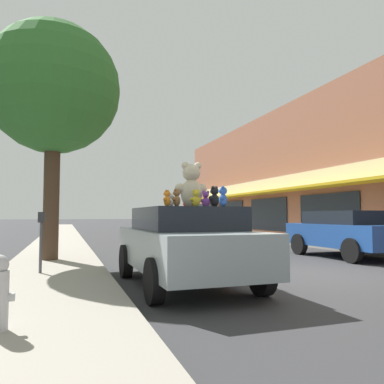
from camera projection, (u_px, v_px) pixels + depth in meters
The scene contains 15 objects.
ground_plane at pixel (311, 274), 8.50m from camera, with size 260.00×260.00×0.00m, color #333335.
sidewalk_near at pixel (51, 286), 6.72m from camera, with size 2.26×90.00×0.14m.
plush_art_car at pixel (185, 243), 7.20m from camera, with size 2.08×4.21×1.49m.
teddy_bear_giant at pixel (191, 186), 7.39m from camera, with size 0.66×0.41×0.90m.
teddy_bear_white at pixel (171, 200), 6.65m from camera, with size 0.16×0.18×0.25m.
teddy_bear_orange at pixel (167, 198), 6.30m from camera, with size 0.18×0.20×0.28m.
teddy_bear_black at pixel (214, 197), 6.84m from camera, with size 0.28×0.24×0.39m.
teddy_bear_red at pixel (186, 203), 8.36m from camera, with size 0.16×0.18×0.25m.
teddy_bear_yellow at pixel (196, 198), 6.65m from camera, with size 0.24×0.16×0.31m.
teddy_bear_brown at pixel (177, 198), 6.39m from camera, with size 0.21×0.21×0.31m.
teddy_bear_blue at pixel (223, 197), 6.39m from camera, with size 0.21×0.26×0.35m.
teddy_bear_purple at pixel (206, 199), 7.28m from camera, with size 0.22×0.22×0.33m.
parked_car_far_center at pixel (348, 232), 11.99m from camera, with size 2.17×4.04×1.48m.
street_tree at pixel (54, 89), 10.42m from camera, with size 3.65×3.65×6.57m.
parking_meter at pixel (41, 234), 7.83m from camera, with size 0.14×0.10×1.27m.
Camera 1 is at (-5.33, -7.27, 1.34)m, focal length 35.00 mm.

